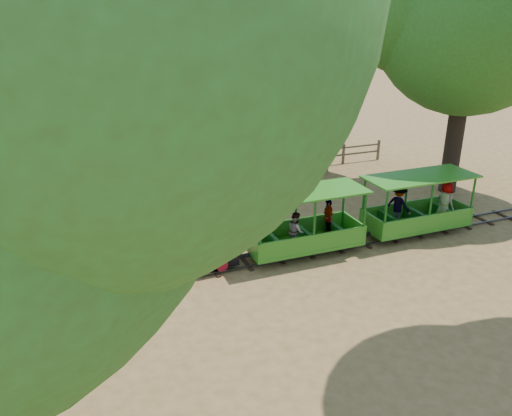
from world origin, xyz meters
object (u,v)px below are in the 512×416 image
object	(u,v)px
locomotive	(194,221)
fence	(204,168)
carriage_rear	(417,209)
carriage_front	(306,230)

from	to	relation	value
locomotive	fence	size ratio (longest dim) A/B	0.15
carriage_rear	carriage_front	bearing A→B (deg)	-179.46
carriage_front	carriage_rear	size ratio (longest dim) A/B	1.00
locomotive	fence	bearing A→B (deg)	72.47
locomotive	carriage_rear	xyz separation A→B (m)	(7.54, -0.04, -0.73)
carriage_front	fence	bearing A→B (deg)	96.65
carriage_front	carriage_rear	distance (m)	4.10
carriage_rear	fence	size ratio (longest dim) A/B	0.20
fence	carriage_front	bearing A→B (deg)	-83.35
carriage_rear	fence	distance (m)	9.44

